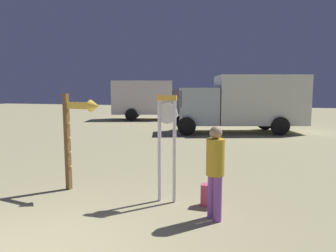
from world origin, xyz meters
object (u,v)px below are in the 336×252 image
(backpack, at_px, (210,195))
(box_truck_far, at_px, (152,99))
(box_truck_near, at_px, (245,102))
(person_near_clock, at_px, (215,168))
(arrow_sign, at_px, (78,126))
(standing_clock, at_px, (167,138))

(backpack, distance_m, box_truck_far, 17.60)
(backpack, bearing_deg, box_truck_near, 88.69)
(person_near_clock, height_order, box_truck_far, box_truck_far)
(box_truck_far, bearing_deg, arrow_sign, -75.87)
(box_truck_far, bearing_deg, backpack, -66.83)
(arrow_sign, height_order, box_truck_far, box_truck_far)
(person_near_clock, height_order, backpack, person_near_clock)
(arrow_sign, relative_size, person_near_clock, 1.32)
(box_truck_far, bearing_deg, standing_clock, -69.45)
(arrow_sign, distance_m, box_truck_near, 11.11)
(standing_clock, xyz_separation_m, box_truck_far, (-6.05, 16.13, 0.33))
(person_near_clock, xyz_separation_m, box_truck_far, (-7.06, 16.70, 0.71))
(arrow_sign, height_order, backpack, arrow_sign)
(standing_clock, height_order, person_near_clock, standing_clock)
(standing_clock, xyz_separation_m, person_near_clock, (1.01, -0.57, -0.38))
(standing_clock, xyz_separation_m, backpack, (0.86, 0.00, -1.07))
(person_near_clock, bearing_deg, arrow_sign, 168.62)
(person_near_clock, bearing_deg, box_truck_far, 112.91)
(standing_clock, distance_m, person_near_clock, 1.22)
(box_truck_near, relative_size, box_truck_far, 1.02)
(standing_clock, height_order, box_truck_near, box_truck_near)
(box_truck_near, bearing_deg, box_truck_far, 142.79)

